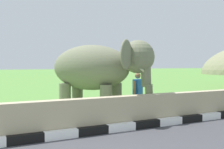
% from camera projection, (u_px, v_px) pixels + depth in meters
% --- Properties ---
extents(striped_curb, '(16.20, 0.20, 0.24)m').
position_uv_depth(striped_curb, '(6.00, 142.00, 6.38)').
color(striped_curb, white).
rests_on(striped_curb, ground_plane).
extents(barrier_parapet, '(28.00, 0.36, 1.00)m').
position_uv_depth(barrier_parapet, '(92.00, 115.00, 7.71)').
color(barrier_parapet, tan).
rests_on(barrier_parapet, ground_plane).
extents(elephant, '(3.72, 3.91, 2.82)m').
position_uv_depth(elephant, '(99.00, 69.00, 9.89)').
color(elephant, '#71745A').
rests_on(elephant, ground_plane).
extents(person_handler, '(0.58, 0.41, 1.66)m').
position_uv_depth(person_handler, '(138.00, 91.00, 10.32)').
color(person_handler, navy).
rests_on(person_handler, ground_plane).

